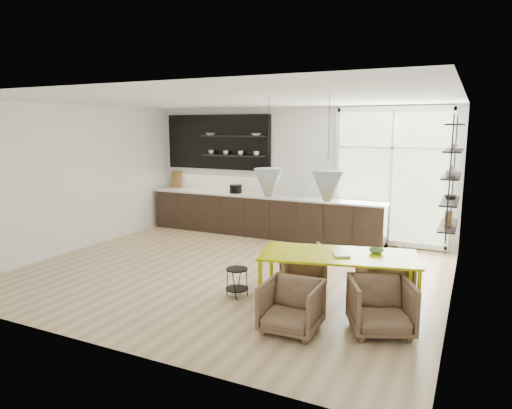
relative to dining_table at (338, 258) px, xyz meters
name	(u,v)px	position (x,y,z in m)	size (l,w,h in m)	color
room	(286,182)	(-1.52, 1.82, 0.75)	(7.02, 6.01, 2.91)	tan
kitchen_run	(260,209)	(-2.79, 3.42, -0.11)	(5.54, 0.69, 2.75)	black
right_shelving	(451,179)	(1.26, 1.90, 0.94)	(0.26, 1.22, 1.90)	black
dining_table	(338,258)	(0.00, 0.00, 0.00)	(2.25, 1.41, 0.76)	#B5B801
armchair_back_left	(302,264)	(-0.78, 0.73, -0.40)	(0.66, 0.68, 0.62)	brown
armchair_back_right	(384,272)	(0.48, 0.83, -0.38)	(0.70, 0.72, 0.66)	brown
armchair_front_left	(291,307)	(-0.30, -0.97, -0.40)	(0.67, 0.69, 0.63)	brown
armchair_front_right	(381,306)	(0.68, -0.53, -0.38)	(0.71, 0.74, 0.67)	brown
wire_stool	(237,278)	(-1.44, -0.24, -0.44)	(0.34, 0.34, 0.43)	black
table_book	(333,254)	(-0.05, -0.08, 0.07)	(0.22, 0.29, 0.03)	white
table_bowl	(376,251)	(0.45, 0.27, 0.08)	(0.20, 0.20, 0.06)	#588B4E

